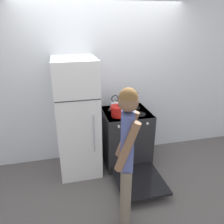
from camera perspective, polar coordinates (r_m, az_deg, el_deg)
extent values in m
plane|color=#5B5654|center=(4.08, -2.06, -10.34)|extent=(14.00, 14.00, 0.00)
cube|color=silver|center=(3.59, -2.44, 7.36)|extent=(10.00, 0.06, 2.55)
cube|color=white|center=(3.30, -9.03, -1.50)|extent=(0.61, 0.70, 1.76)
cube|color=#2D2D2D|center=(2.83, -8.83, 2.90)|extent=(0.59, 0.01, 0.01)
cylinder|color=#B2B5BA|center=(3.03, -4.72, -5.72)|extent=(0.02, 0.02, 0.56)
cube|color=#232326|center=(3.63, 3.60, -6.51)|extent=(0.72, 0.67, 0.90)
cube|color=black|center=(3.44, 3.77, -0.07)|extent=(0.71, 0.66, 0.02)
cube|color=black|center=(3.38, 5.14, -9.09)|extent=(0.62, 0.05, 0.68)
cylinder|color=black|center=(3.28, 1.74, -1.08)|extent=(0.21, 0.21, 0.01)
cylinder|color=black|center=(3.37, 7.10, -0.55)|extent=(0.21, 0.21, 0.01)
cylinder|color=black|center=(3.52, 0.59, 0.61)|extent=(0.21, 0.21, 0.01)
cylinder|color=black|center=(3.61, 5.62, 1.05)|extent=(0.21, 0.21, 0.01)
cylinder|color=silver|center=(3.11, 1.80, -3.82)|extent=(0.04, 0.02, 0.04)
cylinder|color=silver|center=(3.14, 4.35, -3.54)|extent=(0.04, 0.02, 0.04)
cylinder|color=silver|center=(3.19, 6.84, -3.25)|extent=(0.04, 0.02, 0.04)
cylinder|color=silver|center=(3.24, 9.25, -2.97)|extent=(0.04, 0.02, 0.04)
cube|color=black|center=(3.27, 7.18, -17.33)|extent=(0.66, 0.72, 0.04)
cube|color=#99999E|center=(3.58, 3.98, -7.75)|extent=(0.58, 0.37, 0.01)
cylinder|color=red|center=(3.25, 1.76, 0.10)|extent=(0.23, 0.23, 0.14)
cylinder|color=red|center=(3.22, 1.78, 1.39)|extent=(0.24, 0.24, 0.02)
sphere|color=black|center=(3.21, 1.78, 1.74)|extent=(0.03, 0.03, 0.03)
cylinder|color=red|center=(3.20, -0.39, 0.70)|extent=(0.03, 0.02, 0.02)
cylinder|color=red|center=(3.27, 3.88, 1.08)|extent=(0.03, 0.02, 0.02)
cylinder|color=silver|center=(3.50, 0.77, 1.56)|extent=(0.15, 0.15, 0.12)
cone|color=silver|center=(3.47, 0.78, 2.70)|extent=(0.15, 0.15, 0.03)
sphere|color=black|center=(3.46, 0.78, 3.09)|extent=(0.02, 0.02, 0.02)
cone|color=silver|center=(3.51, 1.92, 1.84)|extent=(0.09, 0.03, 0.07)
torus|color=black|center=(3.46, 0.78, 3.49)|extent=(0.12, 0.01, 0.12)
cylinder|color=silver|center=(3.60, 5.90, 1.95)|extent=(0.09, 0.09, 0.11)
cylinder|color=#9E7547|center=(3.58, 5.78, 2.84)|extent=(0.05, 0.03, 0.18)
cylinder|color=#232326|center=(3.57, 6.32, 3.35)|extent=(0.04, 0.05, 0.25)
cylinder|color=#B2B5BA|center=(3.58, 5.96, 2.73)|extent=(0.04, 0.01, 0.17)
cylinder|color=#4C4C51|center=(3.57, 5.98, 3.44)|extent=(0.01, 0.05, 0.26)
cylinder|color=#6B6051|center=(2.55, 3.54, -22.30)|extent=(0.12, 0.12, 0.81)
cylinder|color=#6B6051|center=(2.67, 3.55, -19.89)|extent=(0.12, 0.12, 0.81)
cube|color=#4C5693|center=(2.19, 3.99, -7.42)|extent=(0.19, 0.26, 0.61)
cylinder|color=brown|center=(2.08, 4.00, -9.12)|extent=(0.26, 0.15, 0.54)
cylinder|color=brown|center=(2.30, 3.97, -5.87)|extent=(0.26, 0.15, 0.54)
sphere|color=brown|center=(2.02, 4.29, 2.67)|extent=(0.20, 0.20, 0.20)
sphere|color=brown|center=(2.00, 4.33, 3.86)|extent=(0.18, 0.18, 0.18)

